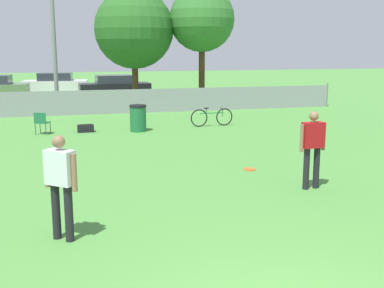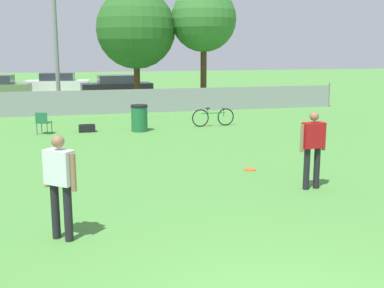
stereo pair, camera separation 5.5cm
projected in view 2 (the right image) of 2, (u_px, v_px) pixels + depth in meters
The scene contains 13 objects.
fence_backline at pixel (113, 102), 21.90m from camera, with size 22.06×0.07×1.21m.
light_pole at pixel (54, 8), 22.33m from camera, with size 0.90×0.36×8.05m.
tree_near_pole at pixel (136, 29), 24.50m from camera, with size 4.04×4.04×5.93m.
tree_far_right at pixel (204, 19), 24.56m from camera, with size 3.34×3.34×6.09m.
player_receiver_white at pixel (60, 179), 7.30m from camera, with size 0.49×0.47×1.65m.
player_thrower_red at pixel (313, 144), 10.02m from camera, with size 0.61×0.26×1.65m.
frisbee_disc at pixel (250, 169), 11.78m from camera, with size 0.29×0.29×0.03m.
folding_chair_sideline at pixel (43, 121), 16.65m from camera, with size 0.55×0.56×0.77m.
bicycle_sideline at pixel (213, 117), 18.42m from camera, with size 1.70×0.44×0.72m.
trash_bin at pixel (139, 118), 17.24m from camera, with size 0.61×0.61×0.96m.
gear_bag_sideline at pixel (87, 128), 17.17m from camera, with size 0.57×0.31×0.28m.
parked_car_white at pixel (58, 83), 31.83m from camera, with size 4.26×2.28×1.38m.
parked_car_dark at pixel (117, 86), 29.72m from camera, with size 4.34×1.84×1.34m.
Camera 2 is at (-2.14, -4.05, 2.91)m, focal length 45.00 mm.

